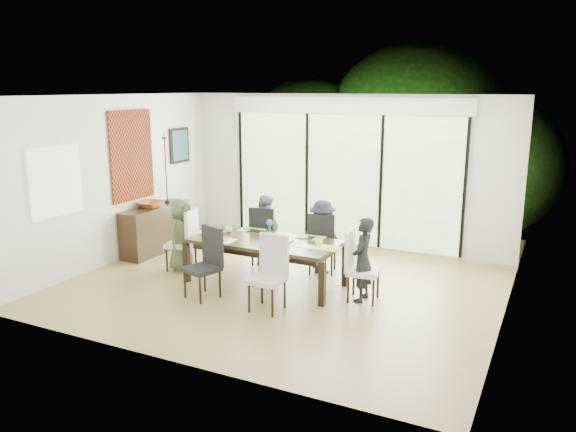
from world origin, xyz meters
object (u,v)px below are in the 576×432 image
at_px(chair_near_right, 267,274).
at_px(cup_a, 229,229).
at_px(chair_far_left, 266,235).
at_px(vase, 269,236).
at_px(person_far_right, 322,237).
at_px(chair_right_end, 364,266).
at_px(sideboard, 156,229).
at_px(chair_near_left, 202,263).
at_px(person_far_left, 265,230).
at_px(laptop, 211,234).
at_px(chair_far_right, 323,242).
at_px(person_right_end, 363,260).
at_px(person_left_end, 181,234).
at_px(bowl, 151,204).
at_px(cup_c, 319,242).
at_px(chair_left_end, 181,239).
at_px(table_top, 265,242).
at_px(cup_b, 271,240).

xyz_separation_m(chair_near_right, cup_a, (-1.20, 1.02, 0.22)).
bearing_deg(chair_far_left, cup_a, 60.53).
bearing_deg(vase, person_far_right, 57.34).
height_order(chair_right_end, sideboard, chair_right_end).
bearing_deg(chair_near_left, chair_near_right, 17.70).
distance_m(person_far_right, cup_a, 1.43).
distance_m(person_far_left, vase, 0.94).
height_order(vase, laptop, vase).
height_order(chair_near_left, sideboard, chair_near_left).
distance_m(chair_far_right, sideboard, 3.05).
bearing_deg(chair_far_left, person_right_end, 146.42).
height_order(person_left_end, bowl, person_left_end).
xyz_separation_m(chair_far_left, person_far_right, (1.00, -0.02, 0.08)).
relative_size(chair_right_end, vase, 9.17).
height_order(chair_near_left, cup_c, chair_near_left).
xyz_separation_m(chair_far_left, laptop, (-0.40, -0.95, 0.19)).
bearing_deg(cup_c, chair_near_left, -143.27).
relative_size(chair_right_end, person_far_left, 0.85).
xyz_separation_m(sideboard, bowl, (0.00, -0.10, 0.46)).
distance_m(vase, cup_c, 0.75).
height_order(chair_left_end, laptop, chair_left_end).
xyz_separation_m(table_top, cup_c, (0.80, 0.10, 0.07)).
distance_m(laptop, bowl, 1.76).
xyz_separation_m(chair_near_left, cup_c, (1.30, 0.97, 0.22)).
relative_size(cup_b, cup_c, 0.81).
relative_size(person_far_left, bowl, 2.67).
distance_m(chair_far_left, chair_near_right, 1.96).
bearing_deg(chair_near_right, chair_right_end, 41.52).
distance_m(table_top, chair_right_end, 1.51).
relative_size(chair_far_left, sideboard, 0.68).
bearing_deg(cup_b, cup_a, 163.61).
height_order(chair_far_left, cup_b, chair_far_left).
bearing_deg(chair_right_end, vase, 81.16).
relative_size(person_far_right, laptop, 3.91).
relative_size(chair_left_end, cup_a, 8.87).
bearing_deg(bowl, chair_left_end, -27.46).
bearing_deg(cup_c, person_left_end, -177.49).
distance_m(laptop, cup_c, 1.66).
xyz_separation_m(chair_left_end, chair_near_left, (1.00, -0.87, 0.00)).
bearing_deg(person_right_end, chair_near_right, -49.60).
distance_m(person_left_end, bowl, 1.17).
distance_m(person_left_end, person_far_left, 1.32).
xyz_separation_m(chair_far_left, person_right_end, (1.93, -0.85, 0.08)).
xyz_separation_m(person_far_right, cup_a, (-1.25, -0.68, 0.14)).
relative_size(chair_left_end, person_far_right, 0.85).
bearing_deg(chair_near_right, chair_far_right, 88.83).
bearing_deg(chair_far_left, chair_far_right, 170.19).
bearing_deg(person_far_right, cup_b, 65.11).
bearing_deg(vase, table_top, -135.00).
bearing_deg(person_far_right, chair_left_end, 20.42).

